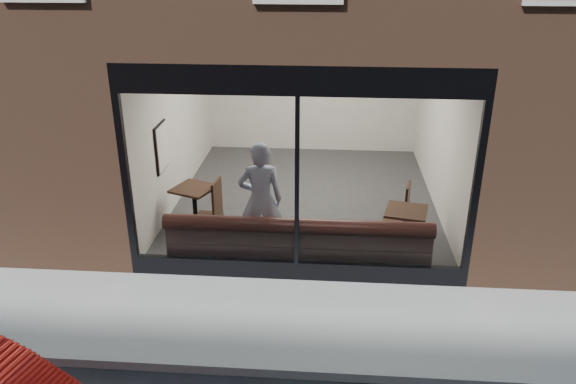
# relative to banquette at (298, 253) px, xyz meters

# --- Properties ---
(ground) EXTENTS (120.00, 120.00, 0.00)m
(ground) POSITION_rel_banquette_xyz_m (0.00, -2.45, -0.23)
(ground) COLOR black
(ground) RESTS_ON ground
(sidewalk_near) EXTENTS (40.00, 2.00, 0.01)m
(sidewalk_near) POSITION_rel_banquette_xyz_m (0.00, -1.45, -0.22)
(sidewalk_near) COLOR gray
(sidewalk_near) RESTS_ON ground
(kerb_near) EXTENTS (40.00, 0.10, 0.12)m
(kerb_near) POSITION_rel_banquette_xyz_m (0.00, -2.50, -0.17)
(kerb_near) COLOR gray
(kerb_near) RESTS_ON ground
(host_building_pier_left) EXTENTS (2.50, 12.00, 3.20)m
(host_building_pier_left) POSITION_rel_banquette_xyz_m (-3.75, 5.55, 1.38)
(host_building_pier_left) COLOR brown
(host_building_pier_left) RESTS_ON ground
(host_building_pier_right) EXTENTS (2.50, 12.00, 3.20)m
(host_building_pier_right) POSITION_rel_banquette_xyz_m (3.75, 5.55, 1.38)
(host_building_pier_right) COLOR brown
(host_building_pier_right) RESTS_ON ground
(host_building_backfill) EXTENTS (5.00, 6.00, 3.20)m
(host_building_backfill) POSITION_rel_banquette_xyz_m (0.00, 8.55, 1.38)
(host_building_backfill) COLOR brown
(host_building_backfill) RESTS_ON ground
(cafe_floor) EXTENTS (6.00, 6.00, 0.00)m
(cafe_floor) POSITION_rel_banquette_xyz_m (0.00, 2.55, -0.21)
(cafe_floor) COLOR #2D2D30
(cafe_floor) RESTS_ON ground
(cafe_ceiling) EXTENTS (6.00, 6.00, 0.00)m
(cafe_ceiling) POSITION_rel_banquette_xyz_m (0.00, 2.55, 2.97)
(cafe_ceiling) COLOR white
(cafe_ceiling) RESTS_ON host_building_upper
(cafe_wall_back) EXTENTS (5.00, 0.00, 5.00)m
(cafe_wall_back) POSITION_rel_banquette_xyz_m (0.00, 5.54, 1.37)
(cafe_wall_back) COLOR silver
(cafe_wall_back) RESTS_ON ground
(cafe_wall_left) EXTENTS (0.00, 6.00, 6.00)m
(cafe_wall_left) POSITION_rel_banquette_xyz_m (-2.49, 2.55, 1.37)
(cafe_wall_left) COLOR silver
(cafe_wall_left) RESTS_ON ground
(cafe_wall_right) EXTENTS (0.00, 6.00, 6.00)m
(cafe_wall_right) POSITION_rel_banquette_xyz_m (2.49, 2.55, 1.37)
(cafe_wall_right) COLOR silver
(cafe_wall_right) RESTS_ON ground
(storefront_kick) EXTENTS (5.00, 0.10, 0.30)m
(storefront_kick) POSITION_rel_banquette_xyz_m (0.00, -0.40, -0.08)
(storefront_kick) COLOR black
(storefront_kick) RESTS_ON ground
(storefront_header) EXTENTS (5.00, 0.10, 0.40)m
(storefront_header) POSITION_rel_banquette_xyz_m (0.00, -0.40, 2.77)
(storefront_header) COLOR black
(storefront_header) RESTS_ON host_building_upper
(storefront_mullion) EXTENTS (0.06, 0.10, 2.50)m
(storefront_mullion) POSITION_rel_banquette_xyz_m (0.00, -0.40, 1.32)
(storefront_mullion) COLOR black
(storefront_mullion) RESTS_ON storefront_kick
(storefront_glass) EXTENTS (4.80, 0.00, 4.80)m
(storefront_glass) POSITION_rel_banquette_xyz_m (0.00, -0.43, 1.33)
(storefront_glass) COLOR white
(storefront_glass) RESTS_ON storefront_kick
(banquette) EXTENTS (4.00, 0.55, 0.45)m
(banquette) POSITION_rel_banquette_xyz_m (0.00, 0.00, 0.00)
(banquette) COLOR #381414
(banquette) RESTS_ON cafe_floor
(person) EXTENTS (0.75, 0.55, 1.91)m
(person) POSITION_rel_banquette_xyz_m (-0.61, 0.32, 0.73)
(person) COLOR #9AA9CD
(person) RESTS_ON cafe_floor
(cafe_table_left) EXTENTS (0.84, 0.84, 0.04)m
(cafe_table_left) POSITION_rel_banquette_xyz_m (-1.90, 1.19, 0.52)
(cafe_table_left) COLOR black
(cafe_table_left) RESTS_ON cafe_floor
(cafe_table_right) EXTENTS (0.76, 0.76, 0.04)m
(cafe_table_right) POSITION_rel_banquette_xyz_m (1.69, 0.55, 0.52)
(cafe_table_right) COLOR black
(cafe_table_right) RESTS_ON cafe_floor
(cafe_chair_left) EXTENTS (0.50, 0.50, 0.04)m
(cafe_chair_left) POSITION_rel_banquette_xyz_m (-1.66, 1.10, 0.01)
(cafe_chair_left) COLOR black
(cafe_chair_left) RESTS_ON cafe_floor
(cafe_chair_right) EXTENTS (0.50, 0.50, 0.04)m
(cafe_chair_right) POSITION_rel_banquette_xyz_m (1.60, 1.20, 0.01)
(cafe_chair_right) COLOR black
(cafe_chair_right) RESTS_ON cafe_floor
(wall_poster) EXTENTS (0.02, 0.59, 0.78)m
(wall_poster) POSITION_rel_banquette_xyz_m (-2.45, 1.40, 1.19)
(wall_poster) COLOR white
(wall_poster) RESTS_ON cafe_wall_left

